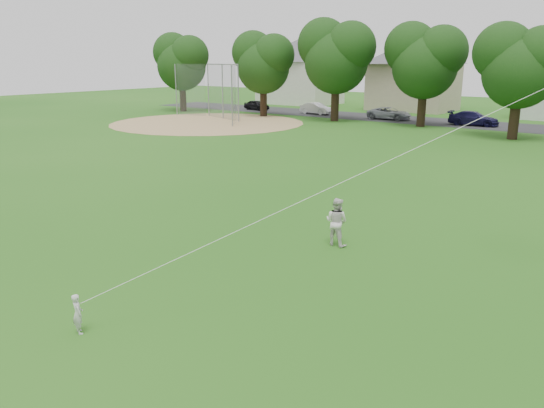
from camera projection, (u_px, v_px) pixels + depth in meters
The scene contains 8 objects.
ground at pixel (176, 301), 13.07m from camera, with size 160.00×160.00×0.00m, color #1F5713.
street at pixel (542, 129), 45.27m from camera, with size 90.00×7.00×0.01m, color #2D2D30.
dirt_infield at pixel (208, 123), 49.76m from camera, with size 18.00×18.00×0.02m, color #9E7F51.
toddler at pixel (78, 314), 11.45m from camera, with size 0.33×0.22×0.91m, color beige.
older_boy at pixel (336, 222), 16.84m from camera, with size 0.76×0.59×1.56m, color silver.
kite at pixel (343, 182), 12.51m from camera, with size 3.92×5.46×13.16m.
baseball_backstop at pixel (217, 92), 52.27m from camera, with size 11.42×5.29×5.30m.
parked_cars at pixel (493, 120), 46.57m from camera, with size 54.92×2.21×1.27m.
Camera 1 is at (9.16, -8.08, 5.77)m, focal length 35.00 mm.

